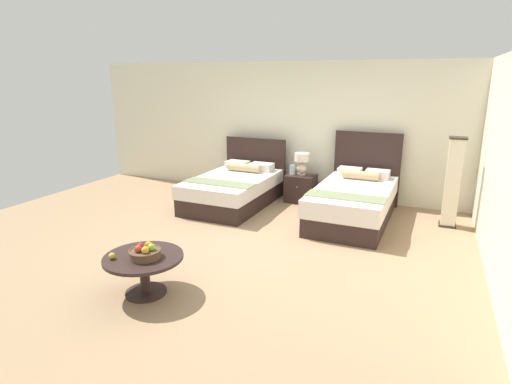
{
  "coord_description": "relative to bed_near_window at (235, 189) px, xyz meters",
  "views": [
    {
      "loc": [
        2.17,
        -4.96,
        2.27
      ],
      "look_at": [
        -0.16,
        0.46,
        0.63
      ],
      "focal_mm": 29.0,
      "sensor_mm": 36.0,
      "label": 1
    }
  ],
  "objects": [
    {
      "name": "wall_back",
      "position": [
        1.09,
        1.19,
        0.98
      ],
      "size": [
        9.55,
        0.12,
        2.57
      ],
      "primitive_type": "cube",
      "color": "silver",
      "rests_on": "ground"
    },
    {
      "name": "fruit_bowl",
      "position": [
        0.6,
        -3.36,
        0.2
      ],
      "size": [
        0.34,
        0.34,
        0.16
      ],
      "color": "brown",
      "rests_on": "coffee_table"
    },
    {
      "name": "coffee_table",
      "position": [
        0.55,
        -3.33,
        0.03
      ],
      "size": [
        0.85,
        0.85,
        0.44
      ],
      "color": "#2F1F1C",
      "rests_on": "ground"
    },
    {
      "name": "bed_near_corner",
      "position": [
        2.18,
        0.01,
        0.02
      ],
      "size": [
        1.21,
        2.21,
        1.33
      ],
      "color": "#2F1F1C",
      "rests_on": "ground"
    },
    {
      "name": "vase",
      "position": [
        0.9,
        0.64,
        0.3
      ],
      "size": [
        0.1,
        0.1,
        0.18
      ],
      "color": "#A8C0CB",
      "rests_on": "nightstand"
    },
    {
      "name": "floor_lamp_corner",
      "position": [
        3.61,
        0.31,
        0.4
      ],
      "size": [
        0.25,
        0.25,
        1.41
      ],
      "color": "#2E271A",
      "rests_on": "ground"
    },
    {
      "name": "bed_near_window",
      "position": [
        0.0,
        0.0,
        0.0
      ],
      "size": [
        1.3,
        2.06,
        1.11
      ],
      "color": "#2F1F1C",
      "rests_on": "ground"
    },
    {
      "name": "nightstand",
      "position": [
        1.06,
        0.68,
        -0.05
      ],
      "size": [
        0.53,
        0.48,
        0.51
      ],
      "color": "#2F1F1C",
      "rests_on": "ground"
    },
    {
      "name": "loose_apple",
      "position": [
        0.3,
        -3.52,
        0.17
      ],
      "size": [
        0.07,
        0.07,
        0.07
      ],
      "color": "gold",
      "rests_on": "coffee_table"
    },
    {
      "name": "table_lamp",
      "position": [
        1.06,
        0.7,
        0.45
      ],
      "size": [
        0.28,
        0.28,
        0.41
      ],
      "color": "beige",
      "rests_on": "nightstand"
    },
    {
      "name": "ground_plane",
      "position": [
        1.09,
        -1.62,
        -0.31
      ],
      "size": [
        9.55,
        9.22,
        0.02
      ],
      "primitive_type": "cube",
      "color": "#A0805E"
    },
    {
      "name": "wall_side_right",
      "position": [
        4.06,
        -1.22,
        0.98
      ],
      "size": [
        0.12,
        4.82,
        2.57
      ],
      "primitive_type": "cube",
      "color": "silver",
      "rests_on": "ground"
    }
  ]
}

